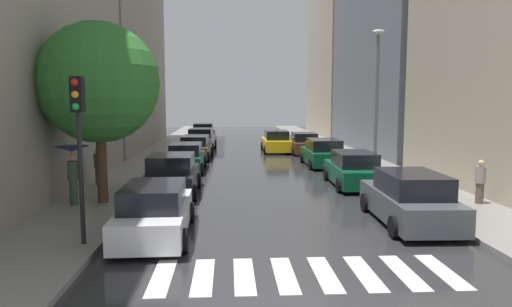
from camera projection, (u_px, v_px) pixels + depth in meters
The scene contains 23 objects.
ground_plane at pixel (253, 157), 31.84m from camera, with size 28.00×72.00×0.04m, color #2B2B2E.
sidewalk_left at pixel (157, 157), 31.45m from camera, with size 3.00×72.00×0.15m, color gray.
sidewalk_right at pixel (347, 155), 32.21m from camera, with size 3.00×72.00×0.15m, color gray.
crosswalk_stripes at pixel (305, 274), 10.38m from camera, with size 6.75×2.20×0.01m.
building_right_mid at pixel (400, 16), 34.34m from camera, with size 6.00×16.86×19.98m, color slate.
building_right_far at pixel (346, 26), 50.18m from camera, with size 6.00×14.25×23.50m, color #B2A38C.
parked_car_left_nearest at pixel (155, 212), 13.14m from camera, with size 2.08×4.63×1.54m.
parked_car_left_second at pixel (172, 176), 19.10m from camera, with size 2.18×4.36×1.67m.
parked_car_left_third at pixel (186, 158), 25.42m from camera, with size 2.04×4.27×1.54m.
parked_car_left_fourth at pixel (196, 148), 30.66m from camera, with size 2.17×4.84×1.56m.
parked_car_left_fifth at pixel (201, 140), 36.39m from camera, with size 2.29×4.75×1.69m.
parked_car_left_sixth at pixel (204, 134), 41.77m from camera, with size 2.13×4.60×1.80m.
parked_car_right_nearest at pixel (410, 199), 14.57m from camera, with size 2.24×4.86×1.65m.
parked_car_right_second at pixel (353, 170), 20.96m from camera, with size 2.17×4.66×1.57m.
parked_car_right_third at pixel (323, 153), 27.35m from camera, with size 2.17×4.56×1.60m.
parked_car_right_fourth at pixel (304, 144), 33.89m from camera, with size 2.11×4.45×1.53m.
taxi_midroad at pixel (276, 142), 34.82m from camera, with size 2.08×4.56×1.81m.
pedestrian_foreground at pixel (480, 181), 16.78m from camera, with size 0.36×0.36×1.58m.
pedestrian_near_tree at pixel (72, 160), 16.43m from camera, with size 1.17×1.17×2.11m.
pedestrian_by_kerb at pixel (98, 166), 20.37m from camera, with size 0.36×0.36×1.64m.
street_tree_left at pixel (99, 83), 16.56m from camera, with size 4.29×4.29×6.48m.
traffic_light_left_corner at pixel (78, 123), 11.75m from camera, with size 0.30×0.42×4.30m.
lamp_post_right at pixel (377, 93), 22.69m from camera, with size 0.60×0.28×7.09m.
Camera 1 is at (-1.68, -7.56, 3.86)m, focal length 32.77 mm.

